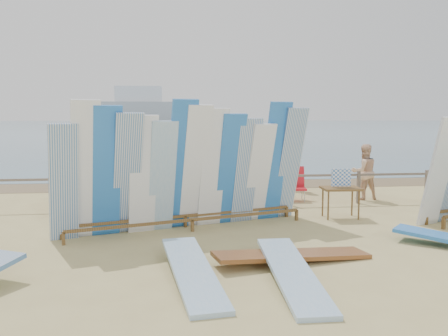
{
  "coord_description": "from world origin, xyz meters",
  "views": [
    {
      "loc": [
        -1.24,
        -9.41,
        2.4
      ],
      "look_at": [
        0.2,
        2.53,
        1.09
      ],
      "focal_mm": 38.0,
      "sensor_mm": 36.0,
      "label": 1
    }
  ],
  "objects": [
    {
      "name": "beachgoer_3",
      "position": [
        -1.26,
        6.73,
        0.8
      ],
      "size": [
        0.44,
        1.04,
        1.6
      ],
      "primitive_type": "imported",
      "rotation": [
        0.0,
        0.0,
        1.58
      ],
      "color": "tan",
      "rests_on": "ground"
    },
    {
      "name": "stroller",
      "position": [
        1.86,
        4.03,
        0.42
      ],
      "size": [
        0.58,
        0.8,
        1.05
      ],
      "rotation": [
        0.0,
        0.0,
        0.07
      ],
      "color": "red",
      "rests_on": "ground"
    },
    {
      "name": "beachgoer_8",
      "position": [
        4.41,
        3.6,
        0.8
      ],
      "size": [
        0.8,
        0.42,
        1.61
      ],
      "primitive_type": "imported",
      "rotation": [
        0.0,
        0.0,
        3.2
      ],
      "color": "beige",
      "rests_on": "ground"
    },
    {
      "name": "vendor_table",
      "position": [
        2.83,
        1.25,
        0.39
      ],
      "size": [
        0.91,
        0.66,
        1.17
      ],
      "rotation": [
        0.0,
        0.0,
        -0.04
      ],
      "color": "brown",
      "rests_on": "ground"
    },
    {
      "name": "beachgoer_7",
      "position": [
        2.78,
        5.57,
        0.95
      ],
      "size": [
        0.61,
        0.78,
        1.89
      ],
      "primitive_type": "imported",
      "rotation": [
        0.0,
        0.0,
        1.18
      ],
      "color": "#8C6042",
      "rests_on": "ground"
    },
    {
      "name": "fence",
      "position": [
        0.0,
        3.0,
        0.63
      ],
      "size": [
        12.08,
        0.08,
        0.9
      ],
      "color": "#6D5E52",
      "rests_on": "ground"
    },
    {
      "name": "beachgoer_extra_1",
      "position": [
        -4.27,
        6.75,
        0.82
      ],
      "size": [
        0.47,
        0.98,
        1.63
      ],
      "primitive_type": "imported",
      "rotation": [
        0.0,
        0.0,
        1.63
      ],
      "color": "#8C6042",
      "rests_on": "ground"
    },
    {
      "name": "beach_chair_right",
      "position": [
        2.37,
        3.65,
        0.28
      ],
      "size": [
        0.67,
        0.7,
        0.96
      ],
      "rotation": [
        0.0,
        0.0,
        -0.12
      ],
      "color": "red",
      "rests_on": "ground"
    },
    {
      "name": "wet_sand_strip",
      "position": [
        0.0,
        7.2,
        0.0
      ],
      "size": [
        40.0,
        2.6,
        0.01
      ],
      "primitive_type": "cube",
      "color": "brown",
      "rests_on": "ground"
    },
    {
      "name": "flat_board_a",
      "position": [
        -0.9,
        -2.68,
        0.0
      ],
      "size": [
        0.9,
        2.75,
        0.31
      ],
      "primitive_type": "cube",
      "rotation": [
        0.09,
        0.0,
        0.13
      ],
      "color": "#82ADD0",
      "rests_on": "ground"
    },
    {
      "name": "beach_chair_left",
      "position": [
        0.11,
        4.21,
        0.25
      ],
      "size": [
        0.59,
        0.61,
        0.85
      ],
      "rotation": [
        0.0,
        0.0,
        0.1
      ],
      "color": "red",
      "rests_on": "ground"
    },
    {
      "name": "beachgoer_5",
      "position": [
        0.17,
        6.34,
        0.88
      ],
      "size": [
        1.72,
        1.14,
        1.77
      ],
      "primitive_type": "imported",
      "rotation": [
        0.0,
        0.0,
        3.55
      ],
      "color": "beige",
      "rests_on": "ground"
    },
    {
      "name": "distant_ship",
      "position": [
        -12.0,
        180.0,
        5.31
      ],
      "size": [
        45.0,
        8.0,
        14.0
      ],
      "color": "#999EA3",
      "rests_on": "ocean"
    },
    {
      "name": "beachgoer_6",
      "position": [
        1.17,
        3.82,
        0.89
      ],
      "size": [
        0.95,
        0.64,
        1.77
      ],
      "primitive_type": "imported",
      "rotation": [
        0.0,
        0.0,
        0.28
      ],
      "color": "tan",
      "rests_on": "ground"
    },
    {
      "name": "flat_board_b",
      "position": [
        0.54,
        -2.93,
        0.0
      ],
      "size": [
        0.61,
        2.71,
        0.31
      ],
      "primitive_type": "cube",
      "rotation": [
        0.09,
        0.0,
        -0.02
      ],
      "color": "#82ADD0",
      "rests_on": "ground"
    },
    {
      "name": "ocean",
      "position": [
        0.0,
        128.0,
        0.0
      ],
      "size": [
        320.0,
        240.0,
        0.02
      ],
      "primitive_type": "cube",
      "color": "slate",
      "rests_on": "ground"
    },
    {
      "name": "ground",
      "position": [
        0.0,
        0.0,
        0.0
      ],
      "size": [
        160.0,
        160.0,
        0.0
      ],
      "primitive_type": "plane",
      "color": "tan",
      "rests_on": "ground"
    },
    {
      "name": "beachgoer_0",
      "position": [
        -3.45,
        3.71,
        0.83
      ],
      "size": [
        0.82,
        0.88,
        1.67
      ],
      "primitive_type": "imported",
      "rotation": [
        0.0,
        0.0,
        5.4
      ],
      "color": "tan",
      "rests_on": "ground"
    },
    {
      "name": "main_surfboard_rack",
      "position": [
        -0.8,
        0.53,
        1.24
      ],
      "size": [
        5.49,
        2.29,
        2.75
      ],
      "rotation": [
        0.0,
        0.0,
        0.3
      ],
      "color": "brown",
      "rests_on": "ground"
    },
    {
      "name": "flat_board_c",
      "position": [
        0.81,
        -1.96,
        0.0
      ],
      "size": [
        2.76,
        1.08,
        0.24
      ],
      "primitive_type": "cube",
      "rotation": [
        0.06,
        0.0,
        1.77
      ],
      "color": "brown",
      "rests_on": "ground"
    }
  ]
}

